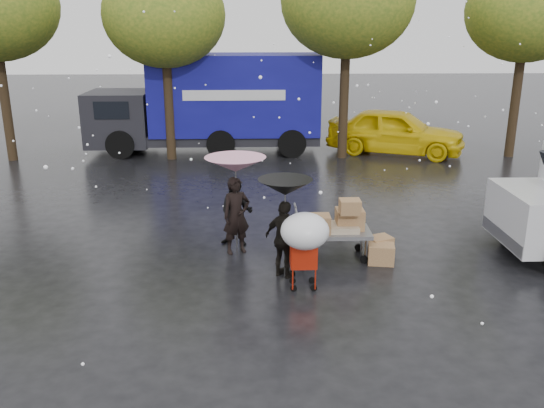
{
  "coord_description": "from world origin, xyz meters",
  "views": [
    {
      "loc": [
        -0.65,
        -9.85,
        4.56
      ],
      "look_at": [
        -0.28,
        1.0,
        1.13
      ],
      "focal_mm": 38.0,
      "sensor_mm": 36.0,
      "label": 1
    }
  ],
  "objects_px": {
    "vendor_cart": "(337,224)",
    "shopping_cart": "(305,235)",
    "yellow_taxi": "(395,131)",
    "person_pink": "(236,216)",
    "blue_truck": "(212,104)",
    "person_black": "(285,240)"
  },
  "relations": [
    {
      "from": "vendor_cart",
      "to": "shopping_cart",
      "type": "height_order",
      "value": "shopping_cart"
    },
    {
      "from": "vendor_cart",
      "to": "yellow_taxi",
      "type": "distance_m",
      "value": 10.22
    },
    {
      "from": "shopping_cart",
      "to": "yellow_taxi",
      "type": "bearing_deg",
      "value": 68.98
    },
    {
      "from": "person_pink",
      "to": "vendor_cart",
      "type": "xyz_separation_m",
      "value": [
        2.02,
        -0.35,
        -0.08
      ]
    },
    {
      "from": "yellow_taxi",
      "to": "blue_truck",
      "type": "bearing_deg",
      "value": 106.47
    },
    {
      "from": "person_pink",
      "to": "shopping_cart",
      "type": "relative_size",
      "value": 1.1
    },
    {
      "from": "vendor_cart",
      "to": "yellow_taxi",
      "type": "height_order",
      "value": "yellow_taxi"
    },
    {
      "from": "person_black",
      "to": "blue_truck",
      "type": "height_order",
      "value": "blue_truck"
    },
    {
      "from": "blue_truck",
      "to": "shopping_cart",
      "type": "bearing_deg",
      "value": -78.82
    },
    {
      "from": "person_pink",
      "to": "yellow_taxi",
      "type": "xyz_separation_m",
      "value": [
        5.5,
        9.25,
        0.02
      ]
    },
    {
      "from": "person_black",
      "to": "yellow_taxi",
      "type": "relative_size",
      "value": 0.31
    },
    {
      "from": "blue_truck",
      "to": "yellow_taxi",
      "type": "relative_size",
      "value": 1.72
    },
    {
      "from": "person_pink",
      "to": "blue_truck",
      "type": "relative_size",
      "value": 0.19
    },
    {
      "from": "vendor_cart",
      "to": "shopping_cart",
      "type": "distance_m",
      "value": 1.74
    },
    {
      "from": "shopping_cart",
      "to": "yellow_taxi",
      "type": "distance_m",
      "value": 11.91
    },
    {
      "from": "person_pink",
      "to": "shopping_cart",
      "type": "height_order",
      "value": "person_pink"
    },
    {
      "from": "blue_truck",
      "to": "person_pink",
      "type": "bearing_deg",
      "value": -83.66
    },
    {
      "from": "yellow_taxi",
      "to": "person_pink",
      "type": "bearing_deg",
      "value": 171.67
    },
    {
      "from": "person_pink",
      "to": "shopping_cart",
      "type": "xyz_separation_m",
      "value": [
        1.23,
        -1.86,
        0.26
      ]
    },
    {
      "from": "blue_truck",
      "to": "vendor_cart",
      "type": "bearing_deg",
      "value": -73.12
    },
    {
      "from": "yellow_taxi",
      "to": "person_black",
      "type": "bearing_deg",
      "value": 178.79
    },
    {
      "from": "person_black",
      "to": "blue_truck",
      "type": "relative_size",
      "value": 0.18
    }
  ]
}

